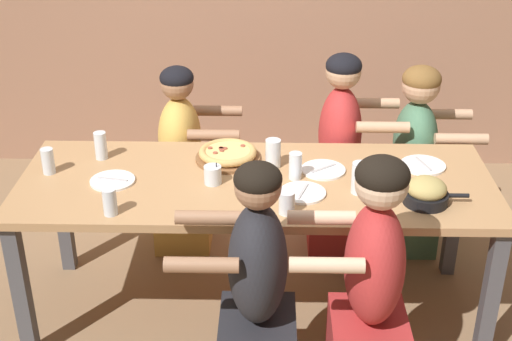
{
  "coord_description": "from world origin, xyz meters",
  "views": [
    {
      "loc": [
        0.07,
        -3.0,
        2.36
      ],
      "look_at": [
        0.0,
        0.0,
        0.82
      ],
      "focal_mm": 50.0,
      "sensor_mm": 36.0,
      "label": 1
    }
  ],
  "objects_px": {
    "empty_plate_a": "(423,165)",
    "drinking_glass_d": "(48,163)",
    "empty_plate_c": "(323,170)",
    "drinking_glass_g": "(101,147)",
    "drinking_glass_b": "(110,203)",
    "drinking_glass_c": "(287,203)",
    "diner_near_center": "(257,303)",
    "diner_far_midleft": "(182,167)",
    "drinking_glass_a": "(295,167)",
    "cocktail_glass_blue": "(213,176)",
    "diner_far_midright": "(339,162)",
    "skillet_bowl": "(426,192)",
    "pizza_board_main": "(228,154)",
    "drinking_glass_e": "(360,178)",
    "empty_plate_d": "(303,193)",
    "diner_near_midright": "(370,299)",
    "empty_plate_b": "(113,181)",
    "drinking_glass_f": "(273,155)",
    "diner_far_right": "(413,167)"
  },
  "relations": [
    {
      "from": "diner_near_center",
      "to": "diner_far_midright",
      "type": "bearing_deg",
      "value": -18.97
    },
    {
      "from": "drinking_glass_c",
      "to": "drinking_glass_d",
      "type": "bearing_deg",
      "value": 162.73
    },
    {
      "from": "drinking_glass_e",
      "to": "drinking_glass_g",
      "type": "xyz_separation_m",
      "value": [
        -1.26,
        0.33,
        -0.01
      ]
    },
    {
      "from": "drinking_glass_d",
      "to": "drinking_glass_f",
      "type": "bearing_deg",
      "value": 4.94
    },
    {
      "from": "drinking_glass_b",
      "to": "diner_near_midright",
      "type": "distance_m",
      "value": 1.18
    },
    {
      "from": "empty_plate_a",
      "to": "diner_far_midright",
      "type": "distance_m",
      "value": 0.65
    },
    {
      "from": "empty_plate_c",
      "to": "drinking_glass_f",
      "type": "xyz_separation_m",
      "value": [
        -0.25,
        0.04,
        0.06
      ]
    },
    {
      "from": "empty_plate_a",
      "to": "empty_plate_c",
      "type": "height_order",
      "value": "same"
    },
    {
      "from": "empty_plate_b",
      "to": "diner_far_midright",
      "type": "height_order",
      "value": "diner_far_midright"
    },
    {
      "from": "drinking_glass_e",
      "to": "skillet_bowl",
      "type": "bearing_deg",
      "value": -17.84
    },
    {
      "from": "empty_plate_b",
      "to": "diner_far_midright",
      "type": "relative_size",
      "value": 0.18
    },
    {
      "from": "empty_plate_a",
      "to": "cocktail_glass_blue",
      "type": "xyz_separation_m",
      "value": [
        -1.03,
        -0.2,
        0.03
      ]
    },
    {
      "from": "empty_plate_a",
      "to": "diner_far_midleft",
      "type": "relative_size",
      "value": 0.2
    },
    {
      "from": "drinking_glass_b",
      "to": "empty_plate_c",
      "type": "bearing_deg",
      "value": 24.47
    },
    {
      "from": "pizza_board_main",
      "to": "drinking_glass_g",
      "type": "relative_size",
      "value": 2.3
    },
    {
      "from": "pizza_board_main",
      "to": "empty_plate_b",
      "type": "bearing_deg",
      "value": -155.1
    },
    {
      "from": "diner_far_midright",
      "to": "diner_far_midleft",
      "type": "xyz_separation_m",
      "value": [
        -0.9,
        0.0,
        -0.04
      ]
    },
    {
      "from": "drinking_glass_b",
      "to": "drinking_glass_c",
      "type": "height_order",
      "value": "drinking_glass_b"
    },
    {
      "from": "drinking_glass_d",
      "to": "drinking_glass_f",
      "type": "height_order",
      "value": "drinking_glass_f"
    },
    {
      "from": "empty_plate_c",
      "to": "diner_near_center",
      "type": "relative_size",
      "value": 0.18
    },
    {
      "from": "drinking_glass_b",
      "to": "skillet_bowl",
      "type": "bearing_deg",
      "value": 5.31
    },
    {
      "from": "drinking_glass_e",
      "to": "diner_near_midright",
      "type": "relative_size",
      "value": 0.12
    },
    {
      "from": "drinking_glass_g",
      "to": "diner_far_midleft",
      "type": "height_order",
      "value": "diner_far_midleft"
    },
    {
      "from": "diner_near_center",
      "to": "drinking_glass_c",
      "type": "bearing_deg",
      "value": -20.23
    },
    {
      "from": "drinking_glass_a",
      "to": "drinking_glass_g",
      "type": "xyz_separation_m",
      "value": [
        -0.97,
        0.2,
        0.0
      ]
    },
    {
      "from": "skillet_bowl",
      "to": "drinking_glass_c",
      "type": "xyz_separation_m",
      "value": [
        -0.62,
        -0.1,
        -0.01
      ]
    },
    {
      "from": "empty_plate_d",
      "to": "cocktail_glass_blue",
      "type": "distance_m",
      "value": 0.43
    },
    {
      "from": "empty_plate_b",
      "to": "diner_far_midright",
      "type": "xyz_separation_m",
      "value": [
        1.14,
        0.68,
        -0.23
      ]
    },
    {
      "from": "drinking_glass_d",
      "to": "drinking_glass_f",
      "type": "xyz_separation_m",
      "value": [
        1.09,
        0.09,
        0.01
      ]
    },
    {
      "from": "drinking_glass_d",
      "to": "diner_near_center",
      "type": "relative_size",
      "value": 0.11
    },
    {
      "from": "skillet_bowl",
      "to": "diner_far_midright",
      "type": "xyz_separation_m",
      "value": [
        -0.31,
        0.85,
        -0.28
      ]
    },
    {
      "from": "diner_far_right",
      "to": "diner_near_center",
      "type": "bearing_deg",
      "value": -33.92
    },
    {
      "from": "empty_plate_a",
      "to": "diner_far_midleft",
      "type": "bearing_deg",
      "value": 159.1
    },
    {
      "from": "diner_far_right",
      "to": "empty_plate_d",
      "type": "bearing_deg",
      "value": -40.51
    },
    {
      "from": "empty_plate_c",
      "to": "drinking_glass_c",
      "type": "height_order",
      "value": "drinking_glass_c"
    },
    {
      "from": "diner_near_midright",
      "to": "diner_far_midright",
      "type": "bearing_deg",
      "value": 1.02
    },
    {
      "from": "empty_plate_c",
      "to": "drinking_glass_g",
      "type": "bearing_deg",
      "value": 173.99
    },
    {
      "from": "pizza_board_main",
      "to": "drinking_glass_e",
      "type": "height_order",
      "value": "drinking_glass_e"
    },
    {
      "from": "empty_plate_a",
      "to": "empty_plate_b",
      "type": "xyz_separation_m",
      "value": [
        -1.5,
        -0.2,
        0.0
      ]
    },
    {
      "from": "drinking_glass_g",
      "to": "diner_far_midright",
      "type": "xyz_separation_m",
      "value": [
        1.24,
        0.43,
        -0.29
      ]
    },
    {
      "from": "empty_plate_c",
      "to": "drinking_glass_b",
      "type": "height_order",
      "value": "drinking_glass_b"
    },
    {
      "from": "drinking_glass_a",
      "to": "diner_far_midright",
      "type": "bearing_deg",
      "value": 66.4
    },
    {
      "from": "drinking_glass_c",
      "to": "drinking_glass_b",
      "type": "bearing_deg",
      "value": -177.92
    },
    {
      "from": "empty_plate_d",
      "to": "drinking_glass_a",
      "type": "bearing_deg",
      "value": 101.44
    },
    {
      "from": "skillet_bowl",
      "to": "drinking_glass_g",
      "type": "relative_size",
      "value": 2.07
    },
    {
      "from": "drinking_glass_b",
      "to": "diner_far_midright",
      "type": "distance_m",
      "value": 1.49
    },
    {
      "from": "empty_plate_a",
      "to": "drinking_glass_d",
      "type": "distance_m",
      "value": 1.83
    },
    {
      "from": "drinking_glass_c",
      "to": "drinking_glass_f",
      "type": "distance_m",
      "value": 0.45
    },
    {
      "from": "empty_plate_b",
      "to": "diner_far_right",
      "type": "height_order",
      "value": "diner_far_right"
    },
    {
      "from": "pizza_board_main",
      "to": "drinking_glass_f",
      "type": "relative_size",
      "value": 2.27
    }
  ]
}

